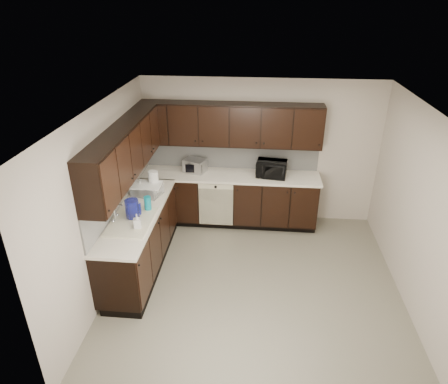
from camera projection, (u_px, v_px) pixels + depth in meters
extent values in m
plane|color=gray|center=(254.00, 285.00, 5.64)|extent=(4.00, 4.00, 0.00)
plane|color=white|center=(262.00, 111.00, 4.52)|extent=(4.00, 4.00, 0.00)
cube|color=#B9AD9E|center=(260.00, 152.00, 6.86)|extent=(4.00, 0.02, 2.50)
cube|color=#B9AD9E|center=(105.00, 201.00, 5.25)|extent=(0.02, 4.00, 2.50)
cube|color=#B9AD9E|center=(420.00, 215.00, 4.91)|extent=(0.02, 4.00, 2.50)
cube|color=#B9AD9E|center=(253.00, 323.00, 3.30)|extent=(4.00, 0.02, 2.50)
cube|color=black|center=(229.00, 200.00, 7.00)|extent=(3.00, 0.60, 0.90)
cube|color=black|center=(140.00, 240.00, 5.85)|extent=(0.60, 2.20, 0.90)
cube|color=black|center=(229.00, 218.00, 7.20)|extent=(3.00, 0.54, 0.10)
cube|color=black|center=(144.00, 262.00, 6.03)|extent=(0.54, 2.20, 0.10)
cube|color=white|center=(229.00, 175.00, 6.78)|extent=(3.03, 0.63, 0.04)
cube|color=white|center=(137.00, 212.00, 5.64)|extent=(0.63, 2.23, 0.04)
cube|color=#AEAFAA|center=(231.00, 155.00, 6.92)|extent=(3.00, 0.02, 0.48)
cube|color=#AEAFAA|center=(122.00, 186.00, 5.81)|extent=(0.02, 2.80, 0.48)
cube|color=black|center=(230.00, 124.00, 6.52)|extent=(3.00, 0.33, 0.70)
cube|color=black|center=(124.00, 152.00, 5.39)|extent=(0.33, 2.47, 0.70)
cube|color=beige|center=(216.00, 204.00, 6.73)|extent=(0.58, 0.02, 0.78)
cube|color=beige|center=(216.00, 186.00, 6.57)|extent=(0.58, 0.03, 0.08)
cylinder|color=black|center=(216.00, 187.00, 6.56)|extent=(0.04, 0.02, 0.04)
cube|color=beige|center=(131.00, 222.00, 5.36)|extent=(0.54, 0.82, 0.03)
cube|color=beige|center=(128.00, 235.00, 5.22)|extent=(0.42, 0.34, 0.16)
cube|color=beige|center=(136.00, 220.00, 5.58)|extent=(0.42, 0.34, 0.16)
cylinder|color=silver|center=(114.00, 213.00, 5.32)|extent=(0.03, 0.03, 0.26)
cylinder|color=silver|center=(117.00, 205.00, 5.26)|extent=(0.14, 0.02, 0.02)
cylinder|color=#B2B2B7|center=(127.00, 233.00, 5.21)|extent=(0.20, 0.20, 0.10)
imported|color=black|center=(271.00, 169.00, 6.64)|extent=(0.53, 0.39, 0.27)
imported|color=gray|center=(137.00, 221.00, 5.17)|extent=(0.12, 0.12, 0.21)
imported|color=gray|center=(140.00, 186.00, 6.10)|extent=(0.11, 0.11, 0.22)
cube|color=#B4B4B6|center=(195.00, 166.00, 6.83)|extent=(0.42, 0.37, 0.22)
cube|color=white|center=(147.00, 190.00, 6.06)|extent=(0.49, 0.41, 0.16)
cylinder|color=navy|center=(132.00, 209.00, 5.39)|extent=(0.23, 0.23, 0.28)
cylinder|color=#0E879B|center=(148.00, 204.00, 5.60)|extent=(0.11, 0.11, 0.21)
cylinder|color=white|center=(154.00, 182.00, 6.12)|extent=(0.18, 0.18, 0.34)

